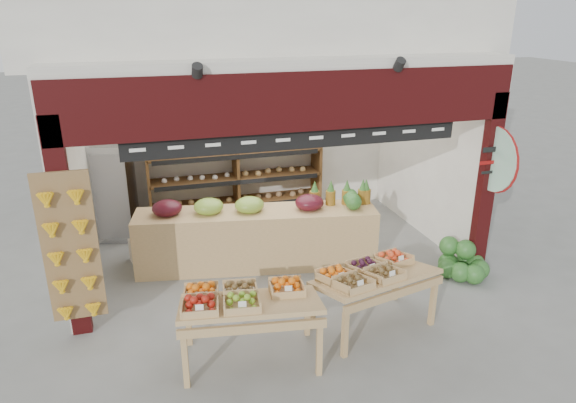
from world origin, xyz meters
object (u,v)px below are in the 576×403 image
at_px(refrigerator, 112,191).
at_px(display_table_right, 370,275).
at_px(display_table_left, 240,300).
at_px(watermelon_pile, 463,263).
at_px(cardboard_stack, 160,243).
at_px(mid_counter, 256,236).
at_px(back_shelving, 236,159).

xyz_separation_m(refrigerator, display_table_right, (3.00, -3.66, -0.12)).
height_order(display_table_left, watermelon_pile, display_table_left).
height_order(cardboard_stack, mid_counter, mid_counter).
xyz_separation_m(back_shelving, cardboard_stack, (-1.47, -1.19, -0.91)).
bearing_deg(mid_counter, display_table_right, -64.36).
relative_size(refrigerator, mid_counter, 0.46).
bearing_deg(back_shelving, display_table_left, -100.35).
bearing_deg(watermelon_pile, display_table_left, -164.29).
xyz_separation_m(refrigerator, watermelon_pile, (4.88, -2.87, -0.62)).
relative_size(refrigerator, cardboard_stack, 1.62).
relative_size(back_shelving, display_table_right, 2.00).
bearing_deg(back_shelving, display_table_right, -77.39).
bearing_deg(display_table_right, refrigerator, 129.34).
xyz_separation_m(cardboard_stack, mid_counter, (1.39, -0.72, 0.25)).
distance_m(back_shelving, cardboard_stack, 2.10).
bearing_deg(cardboard_stack, mid_counter, -27.27).
relative_size(display_table_right, watermelon_pile, 2.06).
bearing_deg(mid_counter, cardboard_stack, 152.73).
distance_m(cardboard_stack, watermelon_pile, 4.61).
height_order(mid_counter, watermelon_pile, mid_counter).
distance_m(back_shelving, watermelon_pile, 4.22).
bearing_deg(back_shelving, watermelon_pile, -48.28).
height_order(cardboard_stack, display_table_right, display_table_right).
distance_m(refrigerator, display_table_left, 4.10).
bearing_deg(back_shelving, mid_counter, -92.20).
bearing_deg(display_table_right, back_shelving, 102.61).
bearing_deg(display_table_right, cardboard_stack, 131.12).
relative_size(cardboard_stack, mid_counter, 0.28).
relative_size(back_shelving, cardboard_stack, 3.08).
bearing_deg(display_table_right, watermelon_pile, 22.85).
distance_m(back_shelving, refrigerator, 2.17).
xyz_separation_m(mid_counter, display_table_left, (-0.67, -2.14, 0.26)).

